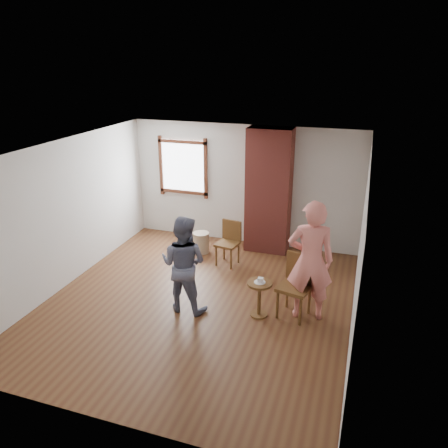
# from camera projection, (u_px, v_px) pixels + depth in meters

# --- Properties ---
(ground) EXTENTS (5.50, 5.50, 0.00)m
(ground) POSITION_uv_depth(u_px,v_px,m) (199.00, 302.00, 7.43)
(ground) COLOR brown
(ground) RESTS_ON ground
(room_shell) EXTENTS (5.04, 5.52, 2.62)m
(room_shell) POSITION_uv_depth(u_px,v_px,m) (206.00, 190.00, 7.32)
(room_shell) COLOR silver
(room_shell) RESTS_ON ground
(brick_chimney) EXTENTS (0.90, 0.50, 2.60)m
(brick_chimney) POSITION_uv_depth(u_px,v_px,m) (269.00, 191.00, 8.99)
(brick_chimney) COLOR #AB463C
(brick_chimney) RESTS_ON ground
(stoneware_crock) EXTENTS (0.37, 0.37, 0.44)m
(stoneware_crock) POSITION_uv_depth(u_px,v_px,m) (201.00, 243.00, 9.22)
(stoneware_crock) COLOR tan
(stoneware_crock) RESTS_ON ground
(dark_pot) EXTENTS (0.18, 0.18, 0.15)m
(dark_pot) POSITION_uv_depth(u_px,v_px,m) (188.00, 246.00, 9.43)
(dark_pot) COLOR black
(dark_pot) RESTS_ON ground
(dining_chair_left) EXTENTS (0.47, 0.47, 0.88)m
(dining_chair_left) POSITION_uv_depth(u_px,v_px,m) (229.00, 240.00, 8.65)
(dining_chair_left) COLOR brown
(dining_chair_left) RESTS_ON ground
(dining_chair_right) EXTENTS (0.57, 0.57, 1.02)m
(dining_chair_right) POSITION_uv_depth(u_px,v_px,m) (297.00, 282.00, 6.90)
(dining_chair_right) COLOR brown
(dining_chair_right) RESTS_ON ground
(side_table) EXTENTS (0.40, 0.40, 0.60)m
(side_table) POSITION_uv_depth(u_px,v_px,m) (259.00, 293.00, 6.90)
(side_table) COLOR brown
(side_table) RESTS_ON ground
(cake_plate) EXTENTS (0.18, 0.18, 0.01)m
(cake_plate) POSITION_uv_depth(u_px,v_px,m) (260.00, 282.00, 6.83)
(cake_plate) COLOR white
(cake_plate) RESTS_ON side_table
(cake_slice) EXTENTS (0.08, 0.07, 0.06)m
(cake_slice) POSITION_uv_depth(u_px,v_px,m) (260.00, 280.00, 6.81)
(cake_slice) COLOR white
(cake_slice) RESTS_ON cake_plate
(man) EXTENTS (0.82, 0.65, 1.62)m
(man) POSITION_uv_depth(u_px,v_px,m) (184.00, 264.00, 6.96)
(man) COLOR #16173D
(man) RESTS_ON ground
(person_pink) EXTENTS (0.79, 0.59, 1.95)m
(person_pink) POSITION_uv_depth(u_px,v_px,m) (310.00, 261.00, 6.69)
(person_pink) COLOR #EF8177
(person_pink) RESTS_ON ground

